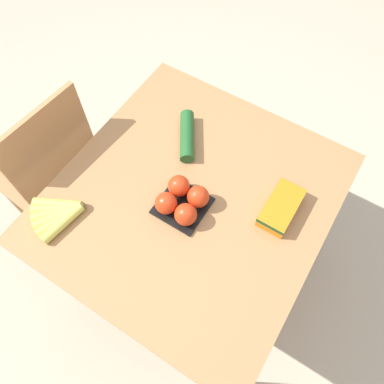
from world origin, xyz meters
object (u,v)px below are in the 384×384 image
(carrot_bag, at_px, (281,207))
(banana_bunch, at_px, (59,214))
(chair, at_px, (53,172))
(tomato_pack, at_px, (182,201))
(cucumber_near, at_px, (187,136))

(carrot_bag, bearing_deg, banana_bunch, 123.63)
(chair, xyz_separation_m, tomato_pack, (0.06, -0.69, 0.32))
(banana_bunch, bearing_deg, tomato_pack, -52.74)
(chair, bearing_deg, banana_bunch, 63.94)
(banana_bunch, bearing_deg, cucumber_near, -21.19)
(chair, distance_m, carrot_bag, 1.06)
(tomato_pack, distance_m, carrot_bag, 0.35)
(banana_bunch, height_order, carrot_bag, carrot_bag)
(banana_bunch, xyz_separation_m, carrot_bag, (0.43, -0.64, 0.01))
(banana_bunch, xyz_separation_m, tomato_pack, (0.26, -0.34, 0.03))
(tomato_pack, bearing_deg, cucumber_near, 29.23)
(carrot_bag, bearing_deg, cucumber_near, 78.87)
(tomato_pack, relative_size, cucumber_near, 0.80)
(banana_bunch, xyz_separation_m, cucumber_near, (0.52, -0.20, 0.01))
(banana_bunch, relative_size, carrot_bag, 0.97)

